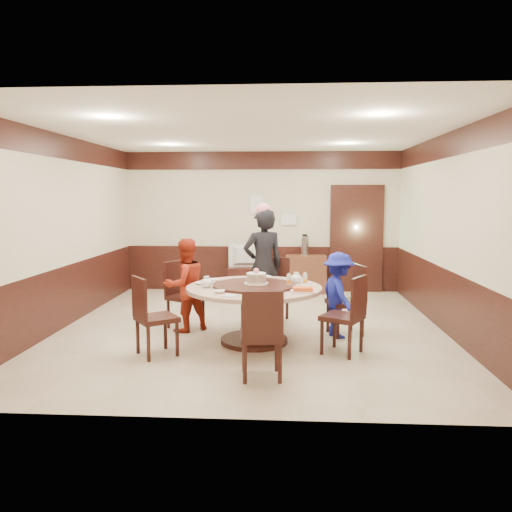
# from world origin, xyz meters

# --- Properties ---
(room) EXTENTS (6.00, 6.04, 2.84)m
(room) POSITION_xyz_m (0.01, 0.01, 1.08)
(room) COLOR beige
(room) RESTS_ON ground
(banquet_table) EXTENTS (1.76, 1.76, 0.78)m
(banquet_table) POSITION_xyz_m (0.08, -0.72, 0.53)
(banquet_table) COLOR black
(banquet_table) RESTS_ON ground
(chair_0) EXTENTS (0.56, 0.55, 0.97)m
(chair_0) POSITION_xyz_m (1.34, -0.25, 0.30)
(chair_0) COLOR black
(chair_0) RESTS_ON ground
(chair_1) EXTENTS (0.52, 0.53, 0.97)m
(chair_1) POSITION_xyz_m (0.31, 0.46, 0.30)
(chair_1) COLOR black
(chair_1) RESTS_ON ground
(chair_2) EXTENTS (0.60, 0.60, 0.97)m
(chair_2) POSITION_xyz_m (-0.98, 0.00, 0.30)
(chair_2) COLOR black
(chair_2) RESTS_ON ground
(chair_3) EXTENTS (0.62, 0.62, 0.97)m
(chair_3) POSITION_xyz_m (-1.07, -1.32, 0.30)
(chair_3) COLOR black
(chair_3) RESTS_ON ground
(chair_4) EXTENTS (0.49, 0.49, 0.97)m
(chair_4) POSITION_xyz_m (0.25, -2.00, 0.30)
(chair_4) COLOR black
(chair_4) RESTS_ON ground
(chair_5) EXTENTS (0.61, 0.60, 0.97)m
(chair_5) POSITION_xyz_m (1.20, -1.12, 0.30)
(chair_5) COLOR black
(chair_5) RESTS_ON ground
(person_standing) EXTENTS (0.74, 0.63, 1.73)m
(person_standing) POSITION_xyz_m (0.15, 0.39, 0.86)
(person_standing) COLOR black
(person_standing) RESTS_ON ground
(person_red) EXTENTS (0.82, 0.80, 1.33)m
(person_red) POSITION_xyz_m (-0.93, -0.20, 0.66)
(person_red) COLOR #A42815
(person_red) RESTS_ON ground
(person_blue) EXTENTS (0.65, 0.85, 1.16)m
(person_blue) POSITION_xyz_m (1.21, -0.38, 0.58)
(person_blue) COLOR #171E96
(person_blue) RESTS_ON ground
(birthday_cake) EXTENTS (0.32, 0.32, 0.21)m
(birthday_cake) POSITION_xyz_m (0.11, -0.69, 0.85)
(birthday_cake) COLOR white
(birthday_cake) RESTS_ON banquet_table
(teapot_left) EXTENTS (0.17, 0.15, 0.13)m
(teapot_left) POSITION_xyz_m (-0.52, -0.83, 0.81)
(teapot_left) COLOR white
(teapot_left) RESTS_ON banquet_table
(teapot_right) EXTENTS (0.17, 0.15, 0.13)m
(teapot_right) POSITION_xyz_m (0.64, -0.42, 0.81)
(teapot_right) COLOR white
(teapot_right) RESTS_ON banquet_table
(bowl_0) EXTENTS (0.14, 0.14, 0.03)m
(bowl_0) POSITION_xyz_m (-0.49, -0.35, 0.77)
(bowl_0) COLOR white
(bowl_0) RESTS_ON banquet_table
(bowl_1) EXTENTS (0.14, 0.14, 0.04)m
(bowl_1) POSITION_xyz_m (0.41, -1.30, 0.77)
(bowl_1) COLOR white
(bowl_1) RESTS_ON banquet_table
(bowl_2) EXTENTS (0.14, 0.14, 0.03)m
(bowl_2) POSITION_xyz_m (-0.30, -1.19, 0.77)
(bowl_2) COLOR white
(bowl_2) RESTS_ON banquet_table
(bowl_3) EXTENTS (0.15, 0.15, 0.05)m
(bowl_3) POSITION_xyz_m (0.75, -0.83, 0.77)
(bowl_3) COLOR white
(bowl_3) RESTS_ON banquet_table
(bowl_4) EXTENTS (0.14, 0.14, 0.03)m
(bowl_4) POSITION_xyz_m (-0.63, -0.62, 0.77)
(bowl_4) COLOR white
(bowl_4) RESTS_ON banquet_table
(bowl_5) EXTENTS (0.15, 0.15, 0.05)m
(bowl_5) POSITION_xyz_m (0.21, -0.11, 0.77)
(bowl_5) COLOR white
(bowl_5) RESTS_ON banquet_table
(saucer_near) EXTENTS (0.18, 0.18, 0.01)m
(saucer_near) POSITION_xyz_m (-0.17, -1.37, 0.76)
(saucer_near) COLOR white
(saucer_near) RESTS_ON banquet_table
(saucer_far) EXTENTS (0.18, 0.18, 0.01)m
(saucer_far) POSITION_xyz_m (0.53, -0.22, 0.76)
(saucer_far) COLOR white
(saucer_far) RESTS_ON banquet_table
(shrimp_platter) EXTENTS (0.30, 0.20, 0.06)m
(shrimp_platter) POSITION_xyz_m (0.70, -1.08, 0.78)
(shrimp_platter) COLOR white
(shrimp_platter) RESTS_ON banquet_table
(bottle_0) EXTENTS (0.06, 0.06, 0.16)m
(bottle_0) POSITION_xyz_m (0.54, -0.74, 0.83)
(bottle_0) COLOR white
(bottle_0) RESTS_ON banquet_table
(bottle_1) EXTENTS (0.06, 0.06, 0.16)m
(bottle_1) POSITION_xyz_m (0.75, -0.65, 0.83)
(bottle_1) COLOR white
(bottle_1) RESTS_ON banquet_table
(tv_stand) EXTENTS (0.85, 0.45, 0.50)m
(tv_stand) POSITION_xyz_m (-0.24, 2.75, 0.25)
(tv_stand) COLOR black
(tv_stand) RESTS_ON ground
(television) EXTENTS (0.83, 0.17, 0.48)m
(television) POSITION_xyz_m (-0.24, 2.75, 0.74)
(television) COLOR gray
(television) RESTS_ON tv_stand
(side_cabinet) EXTENTS (0.80, 0.40, 0.75)m
(side_cabinet) POSITION_xyz_m (0.89, 2.78, 0.38)
(side_cabinet) COLOR #5B2F1E
(side_cabinet) RESTS_ON ground
(thermos) EXTENTS (0.15, 0.15, 0.38)m
(thermos) POSITION_xyz_m (0.87, 2.78, 0.94)
(thermos) COLOR silver
(thermos) RESTS_ON side_cabinet
(notice_left) EXTENTS (0.25, 0.00, 0.35)m
(notice_left) POSITION_xyz_m (-0.10, 2.96, 1.75)
(notice_left) COLOR white
(notice_left) RESTS_ON room
(notice_right) EXTENTS (0.30, 0.00, 0.22)m
(notice_right) POSITION_xyz_m (0.55, 2.96, 1.45)
(notice_right) COLOR white
(notice_right) RESTS_ON room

